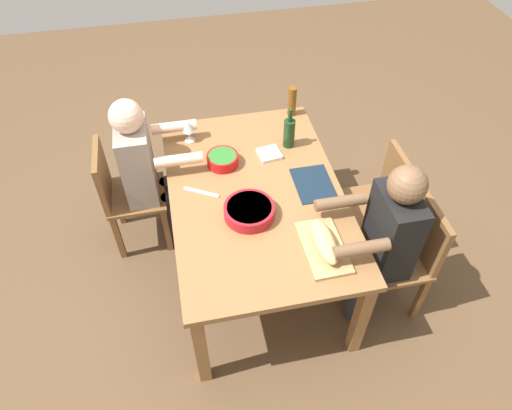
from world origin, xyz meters
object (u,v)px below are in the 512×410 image
object	(u,v)px
diner_far_right	(384,235)
cutting_board	(323,247)
serving_bowl_greens	(223,159)
wine_bottle	(289,132)
serving_bowl_pasta	(249,210)
chair_near_left	(123,192)
beer_bottle	(292,101)
chair_far_center	(379,201)
dining_table	(256,202)
bread_loaf	(324,241)
diner_near_left	(144,165)
napkin_stack	(269,154)
chair_far_right	(406,253)
wine_glass	(188,127)

from	to	relation	value
diner_far_right	cutting_board	size ratio (longest dim) A/B	3.00
cutting_board	serving_bowl_greens	bearing A→B (deg)	-151.55
wine_bottle	serving_bowl_pasta	bearing A→B (deg)	-33.61
chair_near_left	beer_bottle	distance (m)	1.34
chair_far_center	cutting_board	world-z (taller)	chair_far_center
chair_far_center	serving_bowl_pasta	bearing A→B (deg)	-79.23
beer_bottle	dining_table	bearing A→B (deg)	-29.33
bread_loaf	diner_near_left	bearing A→B (deg)	-135.14
dining_table	cutting_board	size ratio (longest dim) A/B	4.03
dining_table	napkin_stack	distance (m)	0.37
serving_bowl_greens	cutting_board	distance (m)	0.91
diner_near_left	diner_far_right	distance (m)	1.59
diner_near_left	serving_bowl_pasta	xyz separation A→B (m)	(0.62, 0.59, 0.09)
bread_loaf	cutting_board	bearing A→B (deg)	0.00
dining_table	beer_bottle	world-z (taller)	beer_bottle
diner_near_left	bread_loaf	bearing A→B (deg)	44.86
diner_far_right	cutting_board	xyz separation A→B (m)	(0.05, -0.39, 0.05)
chair_far_right	diner_far_right	size ratio (longest dim) A/B	0.71
chair_far_center	serving_bowl_greens	size ratio (longest dim) A/B	4.18
dining_table	napkin_stack	xyz separation A→B (m)	(-0.32, 0.16, 0.09)
chair_near_left	cutting_board	distance (m)	1.49
dining_table	wine_bottle	size ratio (longest dim) A/B	5.57
diner_near_left	wine_bottle	bearing A→B (deg)	87.31
wine_bottle	diner_near_left	bearing A→B (deg)	-92.69
diner_far_right	beer_bottle	world-z (taller)	diner_far_right
serving_bowl_greens	beer_bottle	distance (m)	0.72
serving_bowl_greens	serving_bowl_pasta	bearing A→B (deg)	9.78
wine_glass	napkin_stack	size ratio (longest dim) A/B	1.19
chair_near_left	bread_loaf	world-z (taller)	same
bread_loaf	wine_bottle	distance (m)	0.90
napkin_stack	diner_near_left	bearing A→B (deg)	-98.41
serving_bowl_greens	wine_glass	world-z (taller)	wine_glass
chair_far_right	diner_far_right	world-z (taller)	diner_far_right
diner_far_right	beer_bottle	distance (m)	1.22
dining_table	chair_far_right	distance (m)	0.97
chair_near_left	beer_bottle	bearing A→B (deg)	103.06
wine_bottle	wine_glass	size ratio (longest dim) A/B	1.75
chair_far_center	diner_near_left	bearing A→B (deg)	-106.39
diner_near_left	bread_loaf	distance (m)	1.33
serving_bowl_pasta	napkin_stack	distance (m)	0.55
beer_bottle	serving_bowl_pasta	bearing A→B (deg)	-28.23
serving_bowl_pasta	bread_loaf	size ratio (longest dim) A/B	0.92
diner_far_right	wine_glass	xyz separation A→B (m)	(-1.03, -1.00, 0.16)
chair_near_left	bread_loaf	size ratio (longest dim) A/B	2.66
chair_near_left	wine_glass	xyz separation A→B (m)	(-0.14, 0.50, 0.37)
chair_far_right	wine_glass	bearing A→B (deg)	-130.79
chair_far_center	chair_far_right	distance (m)	0.44
chair_far_center	chair_far_right	size ratio (longest dim) A/B	1.00
chair_near_left	chair_far_right	distance (m)	1.91
cutting_board	wine_bottle	world-z (taller)	wine_bottle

